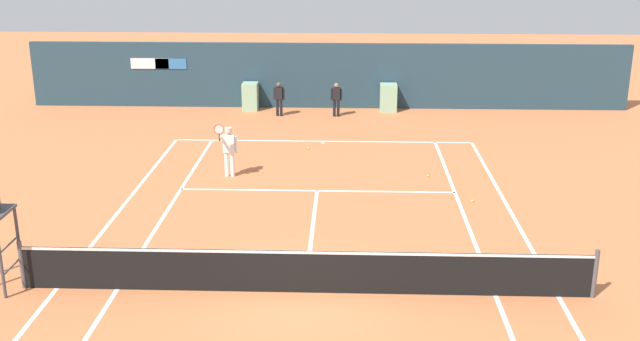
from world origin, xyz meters
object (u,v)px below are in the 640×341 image
at_px(ball_kid_centre_post, 336,97).
at_px(tennis_ball_mid_court, 308,148).
at_px(player_on_baseline, 229,147).
at_px(ball_kid_left_post, 279,97).
at_px(tennis_ball_by_sideline, 428,176).
at_px(tennis_ball_near_service_line, 472,201).

distance_m(ball_kid_centre_post, tennis_ball_mid_court, 4.87).
xyz_separation_m(player_on_baseline, ball_kid_left_post, (0.85, 7.82, -0.15)).
bearing_deg(tennis_ball_by_sideline, ball_kid_left_post, 124.61).
xyz_separation_m(player_on_baseline, ball_kid_centre_post, (3.15, 7.82, -0.16)).
distance_m(player_on_baseline, ball_kid_left_post, 7.86).
bearing_deg(tennis_ball_near_service_line, player_on_baseline, 164.50).
bearing_deg(ball_kid_left_post, ball_kid_centre_post, -169.17).
relative_size(player_on_baseline, tennis_ball_by_sideline, 26.43).
height_order(player_on_baseline, tennis_ball_near_service_line, player_on_baseline).
relative_size(ball_kid_centre_post, ball_kid_left_post, 0.99).
bearing_deg(tennis_ball_by_sideline, player_on_baseline, -178.13).
relative_size(ball_kid_left_post, tennis_ball_by_sideline, 20.31).
bearing_deg(tennis_ball_mid_court, player_on_baseline, -126.35).
bearing_deg(tennis_ball_near_service_line, ball_kid_left_post, 122.67).
distance_m(tennis_ball_near_service_line, tennis_ball_mid_court, 7.01).
distance_m(tennis_ball_near_service_line, tennis_ball_by_sideline, 2.40).
relative_size(ball_kid_left_post, tennis_ball_near_service_line, 20.31).
height_order(ball_kid_centre_post, ball_kid_left_post, ball_kid_left_post).
xyz_separation_m(ball_kid_left_post, tennis_ball_near_service_line, (6.28, -9.79, -0.76)).
xyz_separation_m(ball_kid_left_post, tennis_ball_mid_court, (1.42, -4.73, -0.76)).
bearing_deg(ball_kid_left_post, player_on_baseline, 94.65).
height_order(ball_kid_left_post, tennis_ball_near_service_line, ball_kid_left_post).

